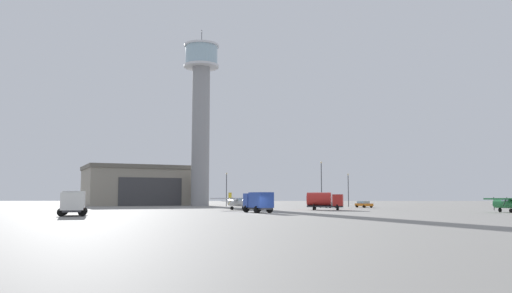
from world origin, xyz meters
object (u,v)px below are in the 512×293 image
at_px(control_tower, 201,106).
at_px(car_teal, 328,204).
at_px(truck_fuel_tanker_red, 325,200).
at_px(light_post_centre, 322,180).
at_px(truck_box_blue, 259,201).
at_px(light_post_east, 227,186).
at_px(light_post_west, 349,187).
at_px(car_orange, 364,204).
at_px(truck_box_white, 74,202).
at_px(airplane_silver, 239,202).

height_order(control_tower, car_teal, control_tower).
height_order(truck_fuel_tanker_red, light_post_centre, light_post_centre).
bearing_deg(truck_box_blue, light_post_east, -15.57).
height_order(control_tower, light_post_centre, control_tower).
relative_size(light_post_west, light_post_east, 0.95).
bearing_deg(truck_fuel_tanker_red, light_post_centre, 97.03).
bearing_deg(light_post_west, control_tower, 162.74).
distance_m(car_teal, light_post_centre, 7.13).
xyz_separation_m(light_post_east, light_post_centre, (21.47, -9.47, 1.05)).
relative_size(truck_box_blue, car_orange, 1.44).
bearing_deg(light_post_centre, truck_fuel_tanker_red, -96.18).
bearing_deg(truck_box_white, light_post_east, 148.14).
distance_m(airplane_silver, truck_fuel_tanker_red, 15.14).
distance_m(airplane_silver, car_orange, 31.47).
distance_m(control_tower, light_post_west, 42.42).
bearing_deg(light_post_west, airplane_silver, -132.30).
relative_size(car_teal, light_post_west, 0.57).
bearing_deg(truck_box_blue, truck_fuel_tanker_red, -63.22).
xyz_separation_m(car_teal, light_post_west, (6.19, 9.92, 3.88)).
relative_size(car_orange, light_post_west, 0.58).
xyz_separation_m(truck_box_blue, light_post_west, (20.91, 42.51, 2.94)).
relative_size(truck_fuel_tanker_red, light_post_centre, 0.65).
bearing_deg(light_post_west, truck_fuel_tanker_red, -108.37).
xyz_separation_m(truck_fuel_tanker_red, truck_box_blue, (-11.60, -14.47, -0.02)).
bearing_deg(car_teal, truck_box_blue, -63.20).
relative_size(control_tower, light_post_centre, 4.52).
distance_m(truck_box_blue, car_teal, 35.77).
distance_m(airplane_silver, light_post_west, 36.40).
relative_size(control_tower, airplane_silver, 4.63).
xyz_separation_m(light_post_west, light_post_centre, (-6.82, -5.03, 1.27)).
xyz_separation_m(light_post_west, light_post_east, (-28.29, 4.44, 0.22)).
distance_m(truck_fuel_tanker_red, car_orange, 21.90).
relative_size(car_orange, light_post_east, 0.55).
xyz_separation_m(airplane_silver, truck_fuel_tanker_red, (15.09, -1.22, 0.27)).
xyz_separation_m(truck_box_white, car_orange, (45.18, 44.84, -0.97)).
distance_m(truck_fuel_tanker_red, car_teal, 18.41).
height_order(truck_box_white, light_post_east, light_post_east).
xyz_separation_m(control_tower, truck_box_white, (-8.27, -64.87, -23.62)).
distance_m(control_tower, light_post_east, 22.64).
xyz_separation_m(car_teal, light_post_centre, (-0.63, 4.89, 5.15)).
bearing_deg(car_orange, airplane_silver, -79.53).
relative_size(truck_fuel_tanker_red, light_post_west, 0.86).
height_order(car_teal, car_orange, same).
height_order(airplane_silver, truck_box_white, airplane_silver).
height_order(control_tower, truck_fuel_tanker_red, control_tower).
relative_size(car_teal, light_post_centre, 0.43).
height_order(airplane_silver, truck_fuel_tanker_red, airplane_silver).
height_order(truck_fuel_tanker_red, truck_box_blue, truck_fuel_tanker_red).
bearing_deg(light_post_east, light_post_centre, -23.80).
distance_m(truck_fuel_tanker_red, light_post_east, 37.75).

